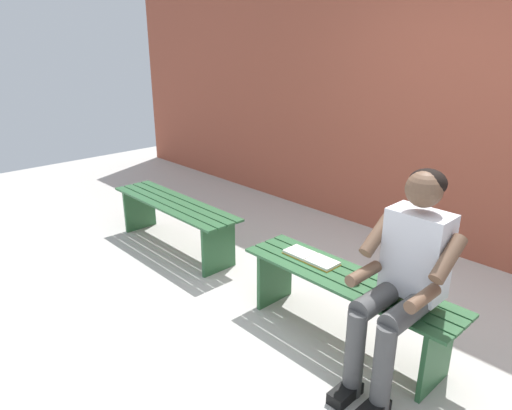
# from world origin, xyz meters

# --- Properties ---
(ground_plane) EXTENTS (10.00, 7.00, 0.04)m
(ground_plane) POSITION_xyz_m (0.99, 1.00, -0.02)
(ground_plane) COLOR beige
(brick_wall) EXTENTS (9.50, 0.24, 2.84)m
(brick_wall) POSITION_xyz_m (0.50, -1.93, 1.42)
(brick_wall) COLOR #9E4C38
(brick_wall) RESTS_ON ground
(bench_near) EXTENTS (1.53, 0.39, 0.47)m
(bench_near) POSITION_xyz_m (0.00, -0.00, 0.35)
(bench_near) COLOR #2D6038
(bench_near) RESTS_ON ground
(bench_far) EXTENTS (1.57, 0.39, 0.47)m
(bench_far) POSITION_xyz_m (1.99, -0.00, 0.35)
(bench_far) COLOR #2D6038
(bench_far) RESTS_ON ground
(person_seated) EXTENTS (0.50, 0.69, 1.27)m
(person_seated) POSITION_xyz_m (-0.44, 0.10, 0.70)
(person_seated) COLOR silver
(person_seated) RESTS_ON ground
(apple) EXTENTS (0.07, 0.07, 0.07)m
(apple) POSITION_xyz_m (-0.08, 0.03, 0.51)
(apple) COLOR red
(apple) RESTS_ON bench_near
(book_open) EXTENTS (0.41, 0.16, 0.02)m
(book_open) POSITION_xyz_m (0.33, -0.03, 0.48)
(book_open) COLOR white
(book_open) RESTS_ON bench_near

